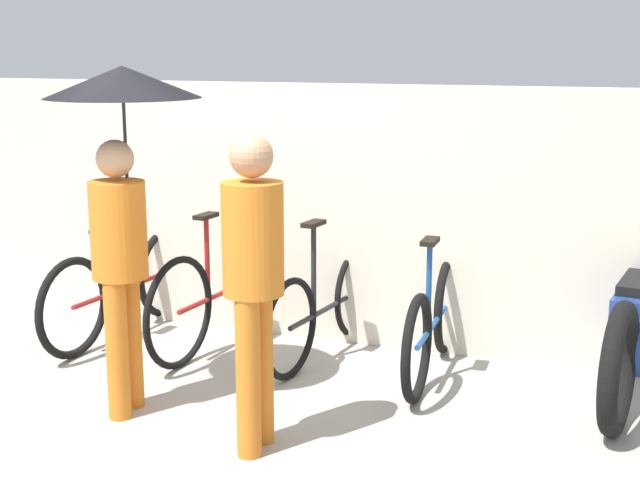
# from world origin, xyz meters

# --- Properties ---
(ground_plane) EXTENTS (30.00, 30.00, 0.00)m
(ground_plane) POSITION_xyz_m (0.00, 0.00, 0.00)
(ground_plane) COLOR #9E998E
(back_wall) EXTENTS (11.60, 0.12, 1.86)m
(back_wall) POSITION_xyz_m (0.00, 2.21, 0.93)
(back_wall) COLOR beige
(back_wall) RESTS_ON ground
(parked_bicycle_0) EXTENTS (0.44, 1.80, 1.05)m
(parked_bicycle_0) POSITION_xyz_m (-1.17, 1.75, 0.37)
(parked_bicycle_0) COLOR black
(parked_bicycle_0) RESTS_ON ground
(parked_bicycle_1) EXTENTS (0.44, 1.85, 1.10)m
(parked_bicycle_1) POSITION_xyz_m (-0.39, 1.83, 0.40)
(parked_bicycle_1) COLOR black
(parked_bicycle_1) RESTS_ON ground
(parked_bicycle_2) EXTENTS (0.44, 1.65, 1.11)m
(parked_bicycle_2) POSITION_xyz_m (0.39, 1.85, 0.36)
(parked_bicycle_2) COLOR black
(parked_bicycle_2) RESTS_ON ground
(parked_bicycle_3) EXTENTS (0.44, 1.62, 0.99)m
(parked_bicycle_3) POSITION_xyz_m (1.17, 1.74, 0.35)
(parked_bicycle_3) COLOR black
(parked_bicycle_3) RESTS_ON ground
(pedestrian_leading) EXTENTS (0.89, 0.89, 2.01)m
(pedestrian_leading) POSITION_xyz_m (-0.39, 0.60, 1.53)
(pedestrian_leading) COLOR #C66B1E
(pedestrian_leading) RESTS_ON ground
(pedestrian_center) EXTENTS (0.32, 0.32, 1.69)m
(pedestrian_center) POSITION_xyz_m (0.54, 0.33, 0.99)
(pedestrian_center) COLOR #C66B1E
(pedestrian_center) RESTS_ON ground
(motorcycle) EXTENTS (0.58, 2.07, 0.95)m
(motorcycle) POSITION_xyz_m (2.43, 1.84, 0.42)
(motorcycle) COLOR black
(motorcycle) RESTS_ON ground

